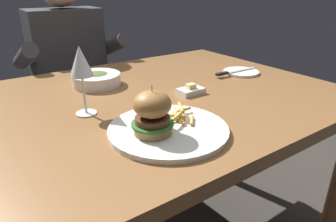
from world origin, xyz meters
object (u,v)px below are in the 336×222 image
Objects in this scene: bread_plate at (241,72)px; table_knife at (233,72)px; main_plate at (168,130)px; wine_glass at (81,64)px; diner_person at (72,88)px; soup_bowl at (96,79)px; burger_sandwich at (152,113)px; butter_dish at (191,91)px.

table_knife reaches higher than bread_plate.
wine_glass is (-0.13, 0.24, 0.14)m from main_plate.
diner_person is at bearing 121.37° from table_knife.
main_plate is at bearing -90.06° from soup_bowl.
bread_plate is 0.13× the size of diner_person.
soup_bowl reaches higher than bread_plate.
soup_bowl is (0.05, 0.48, -0.04)m from burger_sandwich.
burger_sandwich is at bearing -175.07° from main_plate.
diner_person is at bearing 83.59° from burger_sandwich.
diner_person is at bearing 86.35° from main_plate.
burger_sandwich reaches higher than bread_plate.
diner_person reaches higher than wine_glass.
butter_dish is (0.28, 0.20, -0.06)m from burger_sandwich.
butter_dish reaches higher than main_plate.
main_plate is at bearing -139.99° from butter_dish.
table_knife reaches higher than main_plate.
butter_dish is 0.87m from diner_person.
soup_bowl is at bearing 129.68° from butter_dish.
soup_bowl reaches higher than main_plate.
wine_glass reaches higher than burger_sandwich.
burger_sandwich is 0.64m from table_knife.
soup_bowl is at bearing 159.21° from table_knife.
table_knife is 0.19× the size of diner_person.
burger_sandwich reaches higher than soup_bowl.
burger_sandwich is at bearing -155.95° from bread_plate.
burger_sandwich is at bearing -144.80° from butter_dish.
wine_glass is at bearing -176.55° from table_knife.
main_plate is at bearing -154.46° from bread_plate.
wine_glass reaches higher than table_knife.
bread_plate is (0.62, 0.28, -0.06)m from burger_sandwich.
wine_glass reaches higher than main_plate.
table_knife is (0.65, 0.04, -0.14)m from wine_glass.
main_plate is 0.30m from butter_dish.
burger_sandwich reaches higher than main_plate.
wine_glass is (-0.08, 0.24, 0.08)m from burger_sandwich.
bread_plate is (0.70, 0.04, -0.15)m from wine_glass.
bread_plate is at bearing 25.54° from main_plate.
table_knife is 1.23× the size of soup_bowl.
diner_person reaches higher than butter_dish.
bread_plate is at bearing 13.08° from butter_dish.
diner_person is at bearing 75.99° from wine_glass.
diner_person is at bearing 101.33° from butter_dish.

